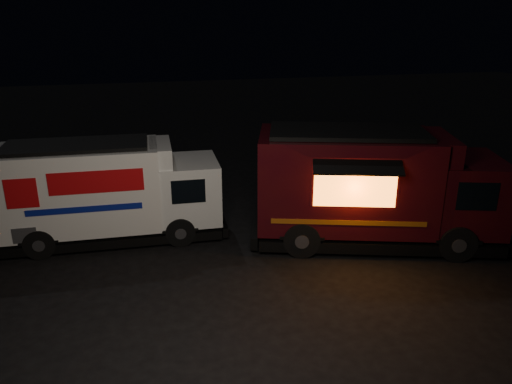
% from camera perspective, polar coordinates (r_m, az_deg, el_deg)
% --- Properties ---
extents(ground, '(80.00, 80.00, 0.00)m').
position_cam_1_polar(ground, '(12.57, -3.90, -10.27)').
color(ground, black).
rests_on(ground, ground).
extents(white_truck, '(6.49, 2.42, 2.91)m').
position_cam_1_polar(white_truck, '(14.97, -16.07, 0.12)').
color(white_truck, silver).
rests_on(white_truck, ground).
extents(red_truck, '(7.53, 4.60, 3.29)m').
position_cam_1_polar(red_truck, '(14.53, 13.72, 0.54)').
color(red_truck, '#32090A').
rests_on(red_truck, ground).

